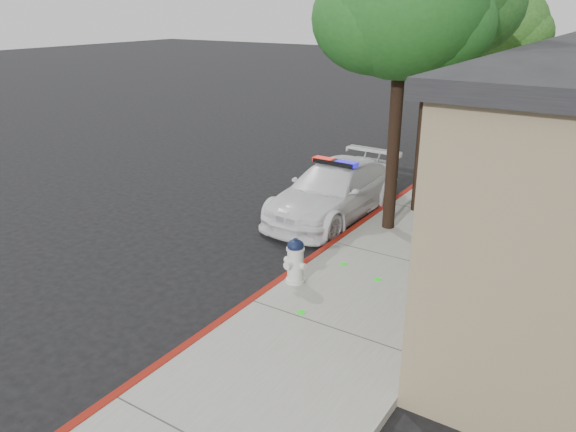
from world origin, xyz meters
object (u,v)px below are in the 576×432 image
at_px(street_tree_far, 503,27).
at_px(fire_hydrant, 295,260).
at_px(street_tree_near, 403,14).
at_px(police_car, 334,190).

bearing_deg(street_tree_far, fire_hydrant, -91.78).
bearing_deg(fire_hydrant, street_tree_near, 94.82).
xyz_separation_m(police_car, street_tree_near, (1.61, -0.33, 4.10)).
relative_size(street_tree_near, street_tree_far, 1.13).
height_order(police_car, street_tree_far, street_tree_far).
height_order(fire_hydrant, street_tree_far, street_tree_far).
distance_m(police_car, fire_hydrant, 3.98).
distance_m(police_car, street_tree_far, 9.19).
distance_m(fire_hydrant, street_tree_near, 5.44).
xyz_separation_m(fire_hydrant, street_tree_near, (0.36, 3.45, 4.18)).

